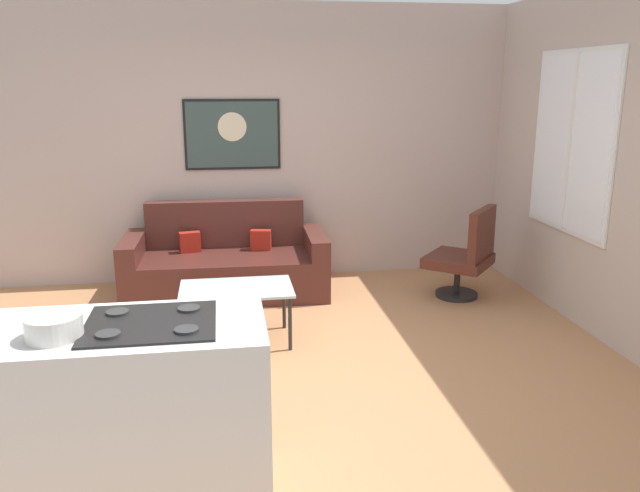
{
  "coord_description": "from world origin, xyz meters",
  "views": [
    {
      "loc": [
        -0.38,
        -4.18,
        2.03
      ],
      "look_at": [
        0.41,
        0.9,
        0.7
      ],
      "focal_mm": 35.79,
      "sensor_mm": 36.0,
      "label": 1
    }
  ],
  "objects_px": {
    "couch": "(226,265)",
    "coffee_table": "(236,293)",
    "armchair": "(466,255)",
    "mixing_bowl": "(54,327)",
    "wall_painting": "(232,134)"
  },
  "relations": [
    {
      "from": "couch",
      "to": "coffee_table",
      "type": "relative_size",
      "value": 2.21
    },
    {
      "from": "coffee_table",
      "to": "wall_painting",
      "type": "xyz_separation_m",
      "value": [
        0.04,
        1.74,
        1.1
      ]
    },
    {
      "from": "couch",
      "to": "armchair",
      "type": "distance_m",
      "value": 2.33
    },
    {
      "from": "coffee_table",
      "to": "couch",
      "type": "bearing_deg",
      "value": 93.11
    },
    {
      "from": "coffee_table",
      "to": "armchair",
      "type": "relative_size",
      "value": 1.0
    },
    {
      "from": "coffee_table",
      "to": "armchair",
      "type": "bearing_deg",
      "value": 18.68
    },
    {
      "from": "couch",
      "to": "coffee_table",
      "type": "xyz_separation_m",
      "value": [
        0.07,
        -1.25,
        0.13
      ]
    },
    {
      "from": "mixing_bowl",
      "to": "wall_painting",
      "type": "relative_size",
      "value": 0.26
    },
    {
      "from": "coffee_table",
      "to": "wall_painting",
      "type": "bearing_deg",
      "value": 88.55
    },
    {
      "from": "couch",
      "to": "coffee_table",
      "type": "height_order",
      "value": "couch"
    },
    {
      "from": "mixing_bowl",
      "to": "couch",
      "type": "bearing_deg",
      "value": 76.88
    },
    {
      "from": "armchair",
      "to": "wall_painting",
      "type": "relative_size",
      "value": 0.92
    },
    {
      "from": "armchair",
      "to": "wall_painting",
      "type": "height_order",
      "value": "wall_painting"
    },
    {
      "from": "wall_painting",
      "to": "mixing_bowl",
      "type": "bearing_deg",
      "value": -103.09
    },
    {
      "from": "coffee_table",
      "to": "mixing_bowl",
      "type": "distance_m",
      "value": 2.29
    }
  ]
}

